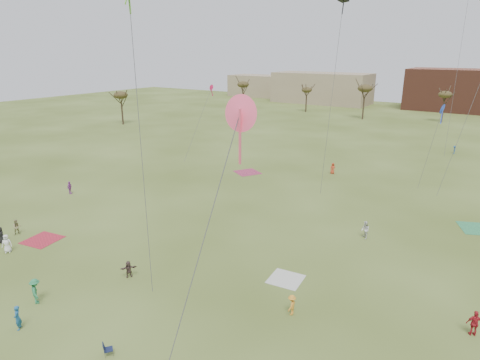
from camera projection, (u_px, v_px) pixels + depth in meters
The scene contains 23 objects.
ground at pixel (152, 290), 30.61m from camera, with size 260.00×260.00×0.00m, color #41531A.
flyer_near_left at pixel (7, 244), 36.14m from camera, with size 0.82×0.53×1.68m, color white.
flyer_near_center at pixel (36, 291), 28.82m from camera, with size 1.21×0.70×1.88m, color #2B824F.
flyer_near_right at pixel (17, 318), 26.11m from camera, with size 0.61×0.40×1.68m, color #1F5C91.
spectator_fore_a at pixel (475, 323), 25.51m from camera, with size 1.02×0.43×1.74m, color #AF1E28.
spectator_fore_b at pixel (17, 227), 39.70m from camera, with size 0.75×0.58×1.54m, color #9A9362.
spectator_fore_c at pixel (129, 269), 32.20m from camera, with size 1.28×0.41×1.38m, color brown.
flyer_mid_a at pixel (1, 235), 37.93m from camera, with size 0.77×0.50×1.58m, color black.
flyer_mid_b at pixel (292, 305), 27.60m from camera, with size 0.94×0.54×1.46m, color orange.
spectator_mid_d at pixel (70, 188), 51.01m from camera, with size 0.94×0.39×1.61m, color #A748AE.
spectator_mid_e at pixel (365, 230), 38.84m from camera, with size 0.83×0.64×1.70m, color silver.
flyer_far_b at pixel (333, 168), 59.32m from camera, with size 0.79×0.52×1.62m, color #C43F21.
flyer_far_c at pixel (454, 150), 70.92m from camera, with size 0.90×0.52×1.39m, color #1F5191.
blanket_red at pixel (42, 240), 38.71m from camera, with size 2.96×2.96×0.03m, color #B82437.
blanket_cream at pixel (286, 279), 32.07m from camera, with size 2.51×2.51×0.03m, color silver.
blanket_plum at pixel (247, 172), 60.19m from camera, with size 3.29×3.29×0.03m, color #A63355.
blanket_olive at pixel (478, 229), 41.15m from camera, with size 3.31×3.31×0.03m, color #349159.
camp_chair_center at pixel (108, 352), 23.98m from camera, with size 0.73×0.74×0.87m.
kites_aloft at pixel (389, 13), 44.26m from camera, with size 70.63×68.82×27.77m.
tree_line at pixel (393, 97), 92.80m from camera, with size 117.44×49.32×8.91m.
building_tan at pixel (322, 88), 138.88m from camera, with size 32.00×14.00×10.00m, color #937F60.
building_brick at pixel (455, 90), 121.46m from camera, with size 26.00×16.00×12.00m, color brown.
building_tan_west at pixel (257, 86), 160.55m from camera, with size 20.00×12.00×8.00m, color #937F60.
Camera 1 is at (20.28, -18.56, 17.14)m, focal length 30.60 mm.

